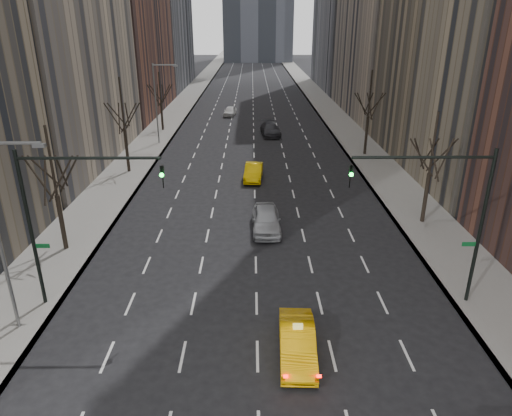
{
  "coord_description": "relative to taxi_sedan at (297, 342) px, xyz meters",
  "views": [
    {
      "loc": [
        -0.2,
        -7.83,
        13.44
      ],
      "look_at": [
        0.01,
        16.38,
        3.5
      ],
      "focal_mm": 32.0,
      "sensor_mm": 36.0,
      "label": 1
    }
  ],
  "objects": [
    {
      "name": "sidewalk_left",
      "position": [
        -13.96,
        61.98,
        -0.63
      ],
      "size": [
        4.5,
        320.0,
        0.15
      ],
      "primitive_type": "cube",
      "color": "slate",
      "rests_on": "ground"
    },
    {
      "name": "sidewalk_right",
      "position": [
        10.54,
        61.98,
        -0.63
      ],
      "size": [
        4.5,
        320.0,
        0.15
      ],
      "primitive_type": "cube",
      "color": "slate",
      "rests_on": "ground"
    },
    {
      "name": "tree_lw_b",
      "position": [
        -13.71,
        9.98,
        3.01
      ],
      "size": [
        3.36,
        3.5,
        7.82
      ],
      "color": "black",
      "rests_on": "ground"
    },
    {
      "name": "tree_lw_c",
      "position": [
        -13.71,
        25.98,
        3.33
      ],
      "size": [
        3.36,
        3.5,
        8.74
      ],
      "color": "black",
      "rests_on": "ground"
    },
    {
      "name": "tree_lw_d",
      "position": [
        -13.71,
        43.98,
        2.86
      ],
      "size": [
        3.36,
        3.5,
        7.36
      ],
      "color": "black",
      "rests_on": "ground"
    },
    {
      "name": "tree_rw_b",
      "position": [
        10.29,
        13.98,
        3.01
      ],
      "size": [
        3.36,
        3.5,
        7.82
      ],
      "color": "black",
      "rests_on": "ground"
    },
    {
      "name": "tree_rw_c",
      "position": [
        10.29,
        31.98,
        3.33
      ],
      "size": [
        3.36,
        3.5,
        8.74
      ],
      "color": "black",
      "rests_on": "ground"
    },
    {
      "name": "traffic_mast_left",
      "position": [
        -10.81,
        3.97,
        4.78
      ],
      "size": [
        6.69,
        0.39,
        8.0
      ],
      "color": "black",
      "rests_on": "ground"
    },
    {
      "name": "traffic_mast_right",
      "position": [
        7.4,
        3.97,
        4.78
      ],
      "size": [
        6.69,
        0.39,
        8.0
      ],
      "color": "black",
      "rests_on": "ground"
    },
    {
      "name": "streetlight_near",
      "position": [
        -12.55,
        1.98,
        4.91
      ],
      "size": [
        2.83,
        0.22,
        9.0
      ],
      "color": "slate",
      "rests_on": "ground"
    },
    {
      "name": "streetlight_far",
      "position": [
        -12.55,
        36.98,
        4.91
      ],
      "size": [
        2.83,
        0.22,
        9.0
      ],
      "color": "slate",
      "rests_on": "ground"
    },
    {
      "name": "taxi_sedan",
      "position": [
        0.0,
        0.0,
        0.0
      ],
      "size": [
        1.65,
        4.33,
        1.41
      ],
      "primitive_type": "imported",
      "rotation": [
        0.0,
        0.0,
        -0.04
      ],
      "color": "#FFB205",
      "rests_on": "ground"
    },
    {
      "name": "silver_sedan_ahead",
      "position": [
        -0.95,
        12.85,
        0.11
      ],
      "size": [
        2.01,
        4.84,
        1.64
      ],
      "primitive_type": "imported",
      "rotation": [
        0.0,
        0.0,
        0.02
      ],
      "color": "#A1A3A9",
      "rests_on": "ground"
    },
    {
      "name": "far_taxi",
      "position": [
        -1.78,
        23.82,
        0.02
      ],
      "size": [
        1.86,
        4.5,
        1.45
      ],
      "primitive_type": "imported",
      "rotation": [
        0.0,
        0.0,
        -0.07
      ],
      "color": "#EDBA04",
      "rests_on": "ground"
    },
    {
      "name": "far_suv_grey",
      "position": [
        0.41,
        41.24,
        0.07
      ],
      "size": [
        2.69,
        5.56,
        1.56
      ],
      "primitive_type": "imported",
      "rotation": [
        0.0,
        0.0,
        0.1
      ],
      "color": "#2C2C31",
      "rests_on": "ground"
    },
    {
      "name": "far_car_white",
      "position": [
        -5.26,
        54.28,
        -0.01
      ],
      "size": [
        2.13,
        4.27,
        1.4
      ],
      "primitive_type": "imported",
      "rotation": [
        0.0,
        0.0,
        -0.12
      ],
      "color": "silver",
      "rests_on": "ground"
    }
  ]
}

